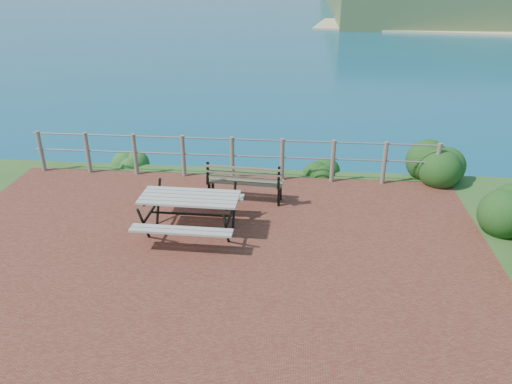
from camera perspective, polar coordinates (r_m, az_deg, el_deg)
ground at (r=8.81m, az=-5.65°, el=-7.22°), size 10.00×7.00×0.12m
safety_railing at (r=11.51m, az=-2.74°, el=4.19°), size 9.40×0.10×1.00m
picnic_table at (r=9.27m, az=-7.51°, el=-2.11°), size 1.80×1.55×0.76m
park_bench at (r=10.39m, az=-1.27°, el=1.92°), size 1.62×0.52×0.90m
shrub_right_edge at (r=12.34m, az=19.44°, el=1.33°), size 1.05×1.05×1.50m
shrub_lip_west at (r=12.92m, az=-14.16°, el=3.12°), size 0.67×0.67×0.37m
shrub_lip_east at (r=12.20m, az=7.88°, el=2.32°), size 0.66×0.66×0.36m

